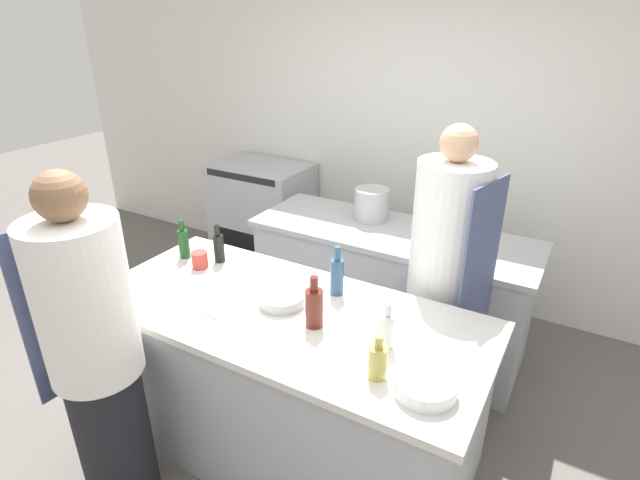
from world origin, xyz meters
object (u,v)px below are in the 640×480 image
chef_at_stove (443,282)px  bowl_mixing_large (425,386)px  bottle_sauce (387,330)px  bottle_wine (219,247)px  cup (200,260)px  bottle_water (337,275)px  bottle_cooking_oil (314,307)px  stockpot (371,204)px  oven_range (263,217)px  bottle_vinegar (184,242)px  chef_at_prep_near (97,358)px  bowl_prep_small (282,299)px  bottle_olive_oil (378,361)px

chef_at_stove → bowl_mixing_large: bearing=26.6°
chef_at_stove → bottle_sauce: size_ratio=8.03×
bottle_wine → cup: 0.14m
chef_at_stove → bottle_water: bearing=-30.9°
bottle_water → bottle_cooking_oil: bearing=-81.5°
bottle_water → stockpot: 1.09m
oven_range → bottle_vinegar: size_ratio=4.14×
chef_at_stove → chef_at_prep_near: bearing=-25.1°
chef_at_prep_near → bottle_sauce: size_ratio=7.85×
bottle_vinegar → bottle_cooking_oil: bottle_cooking_oil is taller
bowl_prep_small → cup: cup is taller
bottle_cooking_oil → bottle_water: bearing=98.5°
bottle_wine → stockpot: bottle_wine is taller
bottle_water → bowl_mixing_large: 0.83m
bottle_cooking_oil → bottle_water: bottle_water is taller
bottle_vinegar → bottle_water: bottle_water is taller
bottle_cooking_oil → stockpot: 1.40m
bowl_mixing_large → bowl_prep_small: bearing=163.0°
bottle_water → bottle_vinegar: bearing=-175.5°
chef_at_prep_near → chef_at_stove: 1.83m
chef_at_stove → bottle_olive_oil: bearing=14.6°
bottle_vinegar → cup: 0.19m
oven_range → bottle_cooking_oil: (1.64, -1.82, 0.51)m
oven_range → cup: 1.86m
stockpot → bowl_mixing_large: bearing=-58.6°
chef_at_stove → bottle_sauce: (-0.04, -0.75, 0.11)m
bottle_wine → chef_at_stove: bearing=20.7°
bottle_sauce → bowl_mixing_large: bottle_sauce is taller
oven_range → bowl_prep_small: oven_range is taller
chef_at_prep_near → bottle_sauce: 1.30m
bottle_wine → bowl_mixing_large: (1.45, -0.48, -0.06)m
bottle_sauce → bottle_vinegar: bearing=171.3°
bottle_olive_oil → bottle_water: bearing=132.2°
cup → bottle_wine: bearing=69.2°
bottle_cooking_oil → bottle_sauce: size_ratio=1.19×
bottle_wine → stockpot: bearing=64.5°
bottle_olive_oil → bowl_mixing_large: bearing=2.1°
bottle_wine → bottle_sauce: bottle_wine is taller
bottle_vinegar → bottle_wine: 0.23m
bottle_vinegar → chef_at_prep_near: bearing=-70.8°
bottle_cooking_oil → bottle_water: (-0.05, 0.32, 0.00)m
bottle_sauce → bowl_mixing_large: (0.25, -0.20, -0.06)m
stockpot → bottle_olive_oil: bearing=-64.5°
cup → stockpot: 1.31m
oven_range → stockpot: (1.31, -0.45, 0.52)m
bottle_cooking_oil → bowl_mixing_large: 0.64m
bottle_wine → bowl_prep_small: 0.64m
bowl_prep_small → chef_at_prep_near: bearing=-124.5°
bottle_olive_oil → bottle_cooking_oil: bearing=155.3°
bottle_sauce → cup: bottle_sauce is taller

